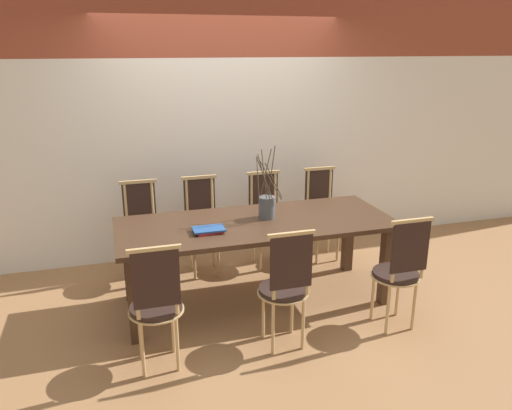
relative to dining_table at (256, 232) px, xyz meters
The scene contains 12 objects.
ground_plane 0.66m from the dining_table, ahead, with size 16.00×16.00×0.00m, color #9E7047.
wall_rear 1.58m from the dining_table, 90.00° to the left, with size 12.00×0.06×3.20m.
dining_table is the anchor object (origin of this frame).
chair_near_leftend 1.22m from the dining_table, 141.04° to the right, with size 0.39×0.39×0.98m.
chair_near_left 0.77m from the dining_table, 89.80° to the right, with size 0.39×0.39×0.98m.
chair_near_center 1.23m from the dining_table, 38.43° to the right, with size 0.39×0.39×0.98m.
chair_far_leftend 1.21m from the dining_table, 140.60° to the left, with size 0.39×0.39×0.98m.
chair_far_left 0.84m from the dining_table, 113.65° to the left, with size 0.39×0.39×0.98m.
chair_far_center 0.84m from the dining_table, 66.06° to the left, with size 0.39×0.39×0.98m.
chair_far_right 1.24m from the dining_table, 38.26° to the left, with size 0.39×0.39×0.98m.
vase_centerpiece 0.25m from the dining_table, 29.83° to the left, with size 0.24×0.22×0.65m.
book_stack 0.48m from the dining_table, 162.73° to the right, with size 0.26×0.18×0.04m.
Camera 1 is at (-1.16, -3.89, 2.21)m, focal length 35.00 mm.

